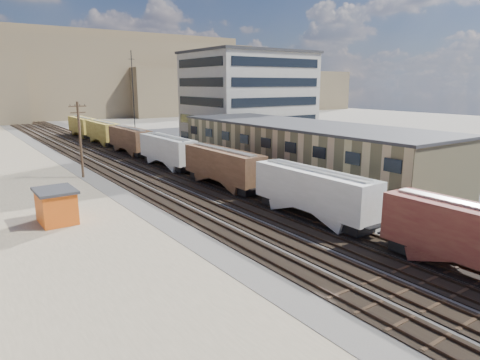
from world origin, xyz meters
TOP-DOWN VIEW (x-y plane):
  - ground at (0.00, 0.00)m, footprint 300.00×300.00m
  - ballast_bed at (0.00, 50.00)m, footprint 18.00×200.00m
  - asphalt_lot at (22.00, 35.00)m, footprint 26.00×120.00m
  - rail_tracks at (-0.55, 50.00)m, footprint 11.40×200.00m
  - freight_train at (3.80, 34.26)m, footprint 3.00×119.74m
  - warehouse at (14.98, 25.00)m, footprint 12.40×40.40m
  - office_tower at (27.95, 54.95)m, footprint 22.60×18.60m
  - utility_pole_north at (-8.50, 42.00)m, footprint 2.20×0.32m
  - radio_mast at (6.00, 60.00)m, footprint 1.20×0.16m
  - hills_north at (0.17, 167.92)m, footprint 265.00×80.00m
  - maintenance_shed at (-15.63, 23.99)m, footprint 3.30×4.25m
  - parked_car_white at (23.72, 9.02)m, footprint 4.16×5.25m
  - parked_car_silver at (25.53, 11.08)m, footprint 4.66×2.04m
  - parked_car_blue at (23.09, 54.53)m, footprint 4.13×5.28m
  - parked_car_far at (33.61, 45.79)m, footprint 2.32×4.13m

SIDE VIEW (x-z plane):
  - ground at x=0.00m, z-range 0.00..0.00m
  - asphalt_lot at x=22.00m, z-range 0.00..0.04m
  - ballast_bed at x=0.00m, z-range 0.00..0.06m
  - rail_tracks at x=-0.55m, z-range -0.01..0.23m
  - parked_car_far at x=33.61m, z-range 0.00..1.33m
  - parked_car_silver at x=25.53m, z-range 0.00..1.33m
  - parked_car_blue at x=23.09m, z-range 0.00..1.33m
  - parked_car_white at x=23.72m, z-range 0.00..1.67m
  - maintenance_shed at x=-15.63m, z-range 0.04..3.13m
  - freight_train at x=3.80m, z-range 0.56..5.02m
  - warehouse at x=14.98m, z-range 0.03..7.28m
  - utility_pole_north at x=-8.50m, z-range 0.30..10.30m
  - radio_mast at x=6.00m, z-range 0.12..18.12m
  - office_tower at x=27.95m, z-range 0.04..18.49m
  - hills_north at x=0.17m, z-range -1.90..30.10m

